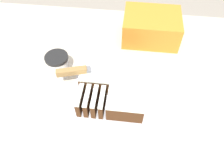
# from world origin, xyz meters

# --- Properties ---
(countertop) EXTENTS (1.40, 1.10, 0.96)m
(countertop) POSITION_xyz_m (0.00, 0.00, 0.48)
(countertop) COLOR beige
(countertop) RESTS_ON ground_plane
(cake_board) EXTENTS (0.30, 0.32, 0.01)m
(cake_board) POSITION_xyz_m (-0.01, 0.03, 0.96)
(cake_board) COLOR silver
(cake_board) RESTS_ON countertop
(cake) EXTENTS (0.24, 0.26, 0.07)m
(cake) POSITION_xyz_m (-0.01, 0.04, 1.00)
(cake) COLOR #472814
(cake) RESTS_ON cake_board
(knife) EXTENTS (0.33, 0.12, 0.02)m
(knife) POSITION_xyz_m (-0.12, 0.04, 1.04)
(knife) COLOR silver
(knife) RESTS_ON cake
(coffee_cup) EXTENTS (0.09, 0.09, 0.09)m
(coffee_cup) POSITION_xyz_m (-0.24, 0.10, 1.00)
(coffee_cup) COLOR white
(coffee_cup) RESTS_ON countertop
(storage_box) EXTENTS (0.25, 0.19, 0.12)m
(storage_box) POSITION_xyz_m (0.12, 0.36, 1.02)
(storage_box) COLOR orange
(storage_box) RESTS_ON countertop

